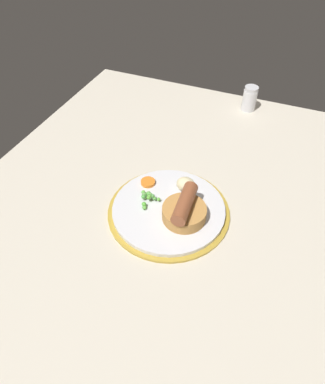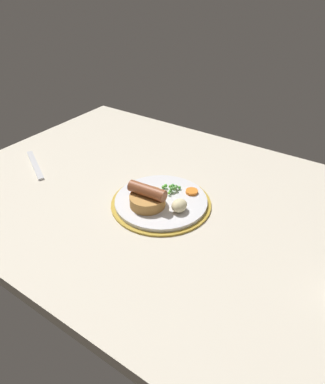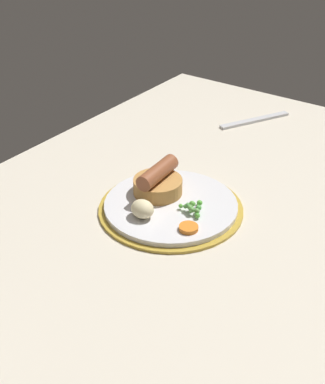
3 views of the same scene
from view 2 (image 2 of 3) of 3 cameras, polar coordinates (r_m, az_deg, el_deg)
dining_table at (r=89.26cm, az=-0.96°, el=-0.97°), size 110.00×80.00×3.00cm
dinner_plate at (r=84.19cm, az=-0.24°, el=-1.68°), size 24.68×24.68×1.40cm
sausage_pudding at (r=80.67cm, az=-2.53°, el=-0.95°), size 9.53×8.56×5.49cm
pea_pile at (r=86.17cm, az=1.51°, el=0.76°), size 4.56×4.53×1.93cm
potato_chunk_0 at (r=79.22cm, az=2.82°, el=-2.26°), size 3.73×4.34×3.00cm
carrot_slice_2 at (r=86.15cm, az=4.90°, el=0.07°), size 3.97×3.97×0.71cm
fork at (r=106.97cm, az=-20.47°, el=4.27°), size 16.63×9.89×0.60cm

